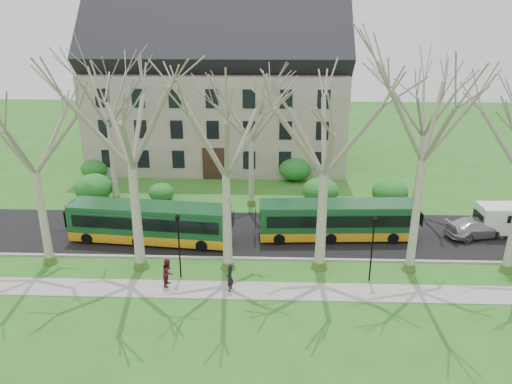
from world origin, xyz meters
TOP-DOWN VIEW (x-y plane):
  - ground at (0.00, 0.00)m, footprint 120.00×120.00m
  - sidewalk at (0.00, -2.50)m, footprint 70.00×2.00m
  - road at (0.00, 5.50)m, footprint 80.00×8.00m
  - curb at (0.00, 1.50)m, footprint 80.00×0.25m
  - building at (-6.00, 24.00)m, footprint 26.50×12.20m
  - tree_row_verge at (0.00, 0.30)m, footprint 49.00×7.00m
  - tree_row_far at (-1.33, 11.00)m, footprint 33.00×7.00m
  - lamp_row at (-0.00, -1.00)m, footprint 36.22×0.22m
  - hedges at (-4.67, 14.00)m, footprint 30.60×8.60m
  - bus_lead at (-9.06, 4.02)m, footprint 11.81×3.56m
  - bus_follow at (4.58, 5.05)m, footprint 11.43×2.94m
  - sedan at (15.16, 5.64)m, footprint 5.28×3.28m
  - pedestrian_a at (-2.71, -2.51)m, footprint 0.53×0.71m
  - pedestrian_b at (-6.56, -2.04)m, footprint 0.78×0.95m

SIDE VIEW (x-z plane):
  - ground at x=0.00m, z-range 0.00..0.00m
  - sidewalk at x=0.00m, z-range 0.00..0.06m
  - road at x=0.00m, z-range 0.00..0.06m
  - curb at x=0.00m, z-range 0.00..0.14m
  - sedan at x=15.16m, z-range 0.06..1.49m
  - pedestrian_a at x=-2.71m, z-range 0.06..1.82m
  - pedestrian_b at x=-6.56m, z-range 0.06..1.85m
  - hedges at x=-4.67m, z-range 0.00..2.00m
  - bus_follow at x=4.58m, z-range 0.06..2.89m
  - bus_lead at x=-9.06m, z-range 0.06..2.97m
  - lamp_row at x=0.00m, z-range 0.42..4.72m
  - tree_row_far at x=-1.33m, z-range 0.00..12.00m
  - tree_row_verge at x=0.00m, z-range 0.00..14.00m
  - building at x=-6.00m, z-range 0.07..16.07m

